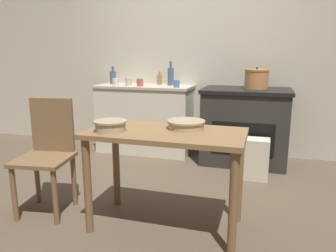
{
  "coord_description": "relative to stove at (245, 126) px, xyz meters",
  "views": [
    {
      "loc": [
        0.89,
        -2.57,
        1.26
      ],
      "look_at": [
        0.0,
        0.43,
        0.56
      ],
      "focal_mm": 35.0,
      "sensor_mm": 36.0,
      "label": 1
    }
  ],
  "objects": [
    {
      "name": "cup_center",
      "position": [
        -1.27,
        -0.07,
        0.47
      ],
      "size": [
        0.08,
        0.08,
        0.09
      ],
      "primitive_type": "cylinder",
      "color": "#B74C42",
      "rests_on": "counter_cabinet"
    },
    {
      "name": "cup_center_left",
      "position": [
        -1.41,
        -0.08,
        0.48
      ],
      "size": [
        0.08,
        0.08,
        0.1
      ],
      "primitive_type": "cylinder",
      "color": "beige",
      "rests_on": "counter_cabinet"
    },
    {
      "name": "wall_back",
      "position": [
        -0.69,
        0.35,
        0.84
      ],
      "size": [
        8.0,
        0.07,
        2.55
      ],
      "color": "beige",
      "rests_on": "ground_plane"
    },
    {
      "name": "mixing_bowl_small",
      "position": [
        -0.82,
        -1.79,
        0.34
      ],
      "size": [
        0.23,
        0.23,
        0.08
      ],
      "color": "tan",
      "rests_on": "work_table"
    },
    {
      "name": "bottle_far_left",
      "position": [
        -1.11,
        0.21,
        0.49
      ],
      "size": [
        0.06,
        0.06,
        0.17
      ],
      "color": "olive",
      "rests_on": "counter_cabinet"
    },
    {
      "name": "cup_mid_right",
      "position": [
        -1.57,
        -0.11,
        0.47
      ],
      "size": [
        0.08,
        0.08,
        0.09
      ],
      "primitive_type": "cylinder",
      "color": "silver",
      "rests_on": "counter_cabinet"
    },
    {
      "name": "chair",
      "position": [
        -1.44,
        -1.68,
        0.05
      ],
      "size": [
        0.45,
        0.45,
        0.91
      ],
      "rotation": [
        0.0,
        0.0,
        0.14
      ],
      "color": "brown",
      "rests_on": "ground_plane"
    },
    {
      "name": "flour_sack",
      "position": [
        0.14,
        -0.51,
        -0.23
      ],
      "size": [
        0.29,
        0.2,
        0.42
      ],
      "primitive_type": "cube",
      "color": "beige",
      "rests_on": "ground_plane"
    },
    {
      "name": "bottle_left",
      "position": [
        -0.95,
        0.17,
        0.54
      ],
      "size": [
        0.08,
        0.08,
        0.3
      ],
      "color": "#3D5675",
      "rests_on": "counter_cabinet"
    },
    {
      "name": "bottle_mid_left",
      "position": [
        -1.72,
        0.13,
        0.52
      ],
      "size": [
        0.08,
        0.08,
        0.23
      ],
      "color": "#3D5675",
      "rests_on": "counter_cabinet"
    },
    {
      "name": "cup_center_right",
      "position": [
        -0.81,
        -0.07,
        0.47
      ],
      "size": [
        0.07,
        0.07,
        0.09
      ],
      "primitive_type": "cylinder",
      "color": "#4C6B99",
      "rests_on": "counter_cabinet"
    },
    {
      "name": "ground_plane",
      "position": [
        -0.69,
        -1.23,
        -0.44
      ],
      "size": [
        14.0,
        14.0,
        0.0
      ],
      "primitive_type": "plane",
      "color": "brown"
    },
    {
      "name": "work_table",
      "position": [
        -0.45,
        -1.68,
        0.17
      ],
      "size": [
        1.11,
        0.56,
        0.73
      ],
      "color": "olive",
      "rests_on": "ground_plane"
    },
    {
      "name": "mixing_bowl_large",
      "position": [
        -0.33,
        -1.56,
        0.33
      ],
      "size": [
        0.28,
        0.28,
        0.06
      ],
      "color": "tan",
      "rests_on": "work_table"
    },
    {
      "name": "stock_pot",
      "position": [
        0.1,
        0.04,
        0.54
      ],
      "size": [
        0.27,
        0.27,
        0.24
      ],
      "color": "#B77A47",
      "rests_on": "stove"
    },
    {
      "name": "counter_cabinet",
      "position": [
        -1.26,
        0.07,
        -0.0
      ],
      "size": [
        1.22,
        0.52,
        0.86
      ],
      "color": "beige",
      "rests_on": "ground_plane"
    },
    {
      "name": "stove",
      "position": [
        0.0,
        0.0,
        0.0
      ],
      "size": [
        0.98,
        0.67,
        0.87
      ],
      "color": "#2D2B28",
      "rests_on": "ground_plane"
    }
  ]
}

